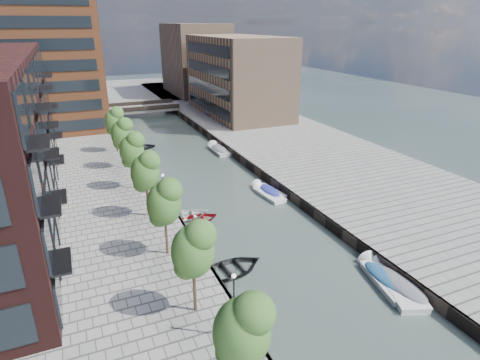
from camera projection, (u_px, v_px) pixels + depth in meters
water at (191, 163)px, 52.63m from camera, size 300.00×300.00×0.00m
quay_right at (297, 146)px, 58.35m from camera, size 20.00×140.00×1.00m
quay_wall_left at (144, 166)px, 50.20m from camera, size 0.25×140.00×1.00m
quay_wall_right at (234, 154)px, 54.70m from camera, size 0.25×140.00×1.00m
far_closure at (123, 92)px, 103.68m from camera, size 80.00×40.00×1.00m
tower at (33, 31)px, 61.83m from camera, size 18.00×18.00×30.00m
tan_block_near at (238, 76)px, 74.39m from camera, size 12.00×25.00×14.00m
tan_block_far at (195, 59)px, 96.22m from camera, size 12.00×20.00×16.00m
bridge at (144, 108)px, 79.45m from camera, size 13.00×6.00×1.30m
tree_0 at (242, 329)px, 16.81m from camera, size 2.50×2.50×5.95m
tree_1 at (192, 248)px, 22.79m from camera, size 2.50×2.50×5.95m
tree_2 at (164, 201)px, 28.76m from camera, size 2.50×2.50×5.95m
tree_3 at (145, 170)px, 34.74m from camera, size 2.50×2.50×5.95m
tree_4 at (132, 149)px, 40.72m from camera, size 2.50×2.50×5.95m
tree_5 at (122, 132)px, 46.69m from camera, size 2.50×2.50×5.95m
tree_6 at (114, 120)px, 52.67m from camera, size 2.50×2.50×5.95m
lamp_0 at (234, 299)px, 21.36m from camera, size 0.24×0.24×4.12m
lamp_1 at (164, 191)px, 35.02m from camera, size 0.24×0.24×4.12m
lamp_2 at (133, 144)px, 48.69m from camera, size 0.24×0.24×4.12m
sloop_1 at (231, 272)px, 29.70m from camera, size 5.63×4.41×1.06m
sloop_2 at (197, 222)px, 37.26m from camera, size 4.41×3.35×0.86m
sloop_3 at (186, 218)px, 37.85m from camera, size 4.84×3.65×0.95m
sloop_4 at (140, 149)px, 58.76m from camera, size 5.16×4.02×0.98m
motorboat_0 at (383, 277)px, 28.79m from camera, size 2.94×5.61×1.78m
motorboat_1 at (396, 282)px, 28.19m from camera, size 3.83×6.07×1.91m
motorboat_2 at (267, 194)px, 42.98m from camera, size 1.98×4.59×1.48m
motorboat_3 at (267, 191)px, 43.63m from camera, size 2.28×4.76×1.52m
motorboat_4 at (218, 150)px, 57.54m from camera, size 1.92×5.43×1.81m
car at (210, 112)px, 75.15m from camera, size 1.71×3.82×1.27m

